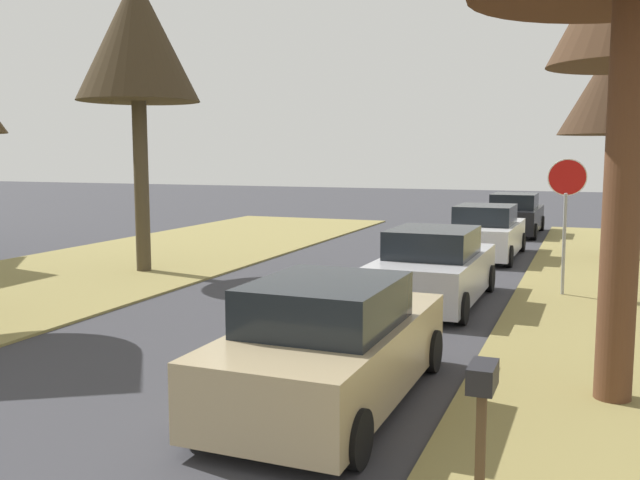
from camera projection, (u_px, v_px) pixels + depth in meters
The scene contains 8 objects.
stop_sign_far at pixel (566, 197), 14.86m from camera, with size 0.82×0.65×2.93m.
street_tree_right_far at pixel (616, 87), 19.92m from camera, with size 3.14×3.14×6.38m.
street_tree_left_mid_b at pixel (137, 41), 17.52m from camera, with size 3.09×3.09×7.50m.
parked_sedan_tan at pixel (331, 346), 8.59m from camera, with size 1.98×4.42×1.57m.
parked_sedan_silver at pixel (434, 269), 14.35m from camera, with size 1.98×4.42×1.57m.
parked_sedan_white at pixel (486, 233), 20.75m from camera, with size 1.98×4.42×1.57m.
parked_sedan_black at pixel (515, 215), 26.76m from camera, with size 1.98×4.42×1.57m.
curbside_mailbox at pixel (482, 394), 5.89m from camera, with size 0.22×0.44×1.27m.
Camera 1 is at (5.09, -0.52, 3.07)m, focal length 39.21 mm.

